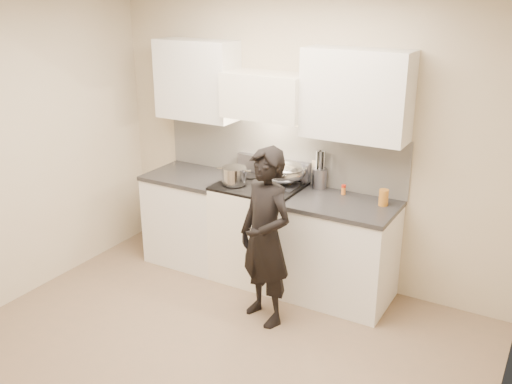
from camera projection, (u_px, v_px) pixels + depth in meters
ground_plane at (201, 363)px, 4.29m from camera, size 4.00×4.00×0.00m
room_shell at (217, 146)px, 4.08m from camera, size 4.04×3.54×2.70m
stove at (259, 231)px, 5.43m from camera, size 0.76×0.65×0.96m
counter_right at (341, 251)px, 5.05m from camera, size 0.92×0.67×0.92m
counter_left at (193, 217)px, 5.80m from camera, size 0.82×0.67×0.92m
wok at (285, 171)px, 5.24m from camera, size 0.40×0.49×0.32m
stock_pot at (234, 175)px, 5.24m from camera, size 0.32×0.27×0.15m
utensil_crock at (319, 177)px, 5.21m from camera, size 0.13×0.13×0.35m
spice_jar at (343, 190)px, 5.08m from camera, size 0.04×0.04×0.09m
oil_glass at (384, 198)px, 4.82m from camera, size 0.08×0.08×0.14m
person at (265, 237)px, 4.62m from camera, size 0.65×0.54×1.51m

